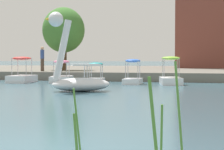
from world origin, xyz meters
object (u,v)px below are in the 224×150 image
at_px(pedal_boat_teal, 96,76).
at_px(tree_broadleaf_right, 64,30).
at_px(pedal_boat_blue, 133,76).
at_px(swan_boat, 76,73).
at_px(pedal_boat_lime, 171,77).
at_px(pedal_boat_pink, 62,76).
at_px(pedal_boat_red, 22,75).
at_px(person_on_path, 42,58).

xyz_separation_m(pedal_boat_teal, tree_broadleaf_right, (-4.64, 6.67, 3.36)).
xyz_separation_m(pedal_boat_blue, pedal_boat_teal, (-2.32, 0.19, -0.04)).
distance_m(swan_boat, pedal_boat_lime, 7.02).
xyz_separation_m(pedal_boat_pink, pedal_boat_red, (-2.52, -0.39, 0.02)).
height_order(pedal_boat_blue, pedal_boat_red, pedal_boat_red).
bearing_deg(person_on_path, pedal_boat_teal, -37.42).
bearing_deg(tree_broadleaf_right, person_on_path, -105.15).
bearing_deg(pedal_boat_red, pedal_boat_pink, 8.78).
distance_m(swan_boat, tree_broadleaf_right, 14.05).
xyz_separation_m(pedal_boat_red, person_on_path, (-0.53, 4.31, 1.13)).
xyz_separation_m(pedal_boat_pink, person_on_path, (-3.05, 3.92, 1.15)).
distance_m(pedal_boat_lime, pedal_boat_red, 9.33).
distance_m(pedal_boat_lime, tree_broadleaf_right, 11.81).
height_order(swan_boat, pedal_boat_lime, swan_boat).
relative_size(pedal_boat_teal, pedal_boat_red, 0.89).
bearing_deg(person_on_path, pedal_boat_red, -82.92).
height_order(pedal_boat_teal, person_on_path, person_on_path).
relative_size(pedal_boat_blue, pedal_boat_teal, 0.95).
bearing_deg(tree_broadleaf_right, swan_boat, -66.58).
xyz_separation_m(tree_broadleaf_right, person_on_path, (-0.70, -2.58, -2.20)).
height_order(pedal_boat_red, person_on_path, person_on_path).
bearing_deg(pedal_boat_red, swan_boat, -45.46).
relative_size(pedal_boat_red, person_on_path, 1.17).
height_order(pedal_boat_teal, pedal_boat_pink, pedal_boat_pink).
bearing_deg(person_on_path, tree_broadleaf_right, 74.85).
bearing_deg(person_on_path, pedal_boat_lime, -22.45).
distance_m(pedal_boat_red, person_on_path, 4.49).
height_order(pedal_boat_lime, pedal_boat_red, pedal_boat_lime).
relative_size(pedal_boat_pink, person_on_path, 1.31).
height_order(swan_boat, pedal_boat_teal, swan_boat).
height_order(pedal_boat_pink, tree_broadleaf_right, tree_broadleaf_right).
xyz_separation_m(pedal_boat_lime, pedal_boat_pink, (-6.81, 0.15, 0.00)).
xyz_separation_m(swan_boat, tree_broadleaf_right, (-5.46, 12.60, 2.94)).
bearing_deg(pedal_boat_blue, person_on_path, 150.84).
height_order(pedal_boat_teal, pedal_boat_red, pedal_boat_red).
bearing_deg(tree_broadleaf_right, pedal_boat_lime, -35.99).
distance_m(pedal_boat_lime, pedal_boat_pink, 6.81).
xyz_separation_m(swan_boat, pedal_boat_pink, (-3.11, 6.10, -0.42)).
distance_m(pedal_boat_pink, person_on_path, 5.10).
distance_m(pedal_boat_lime, pedal_boat_teal, 4.52).
height_order(pedal_boat_lime, pedal_boat_pink, pedal_boat_lime).
height_order(pedal_boat_lime, tree_broadleaf_right, tree_broadleaf_right).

